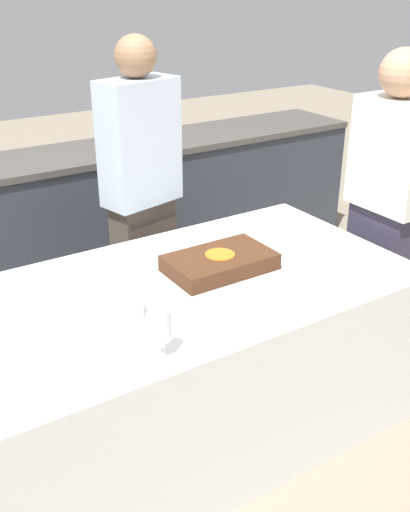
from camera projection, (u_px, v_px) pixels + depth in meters
The scene contains 10 objects.
ground_plane at pixel (189, 426), 2.81m from camera, with size 14.00×14.00×0.00m, color gray.
back_counter at pixel (59, 226), 3.83m from camera, with size 4.40×0.58×0.92m.
dining_table at pixel (188, 359), 2.65m from camera, with size 1.91×1.04×0.76m.
cake at pixel (220, 263), 2.57m from camera, with size 0.49×0.32×0.08m.
plate_stack at pixel (115, 308), 2.24m from camera, with size 0.21×0.21×0.06m.
wine_glass at pixel (163, 326), 1.96m from camera, with size 0.06×0.06×0.18m.
side_plate_near_cake at pixel (173, 251), 2.77m from camera, with size 0.17×0.17×0.00m.
utensil_pile at pixel (231, 328), 2.15m from camera, with size 0.15×0.08×0.02m.
person_cutting_cake at pixel (142, 199), 3.09m from camera, with size 0.43×0.29×1.68m.
person_seated_right at pixel (385, 208), 3.02m from camera, with size 0.23×0.40×1.63m.
Camera 1 is at (-1.13, -1.90, 1.92)m, focal length 42.00 mm.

